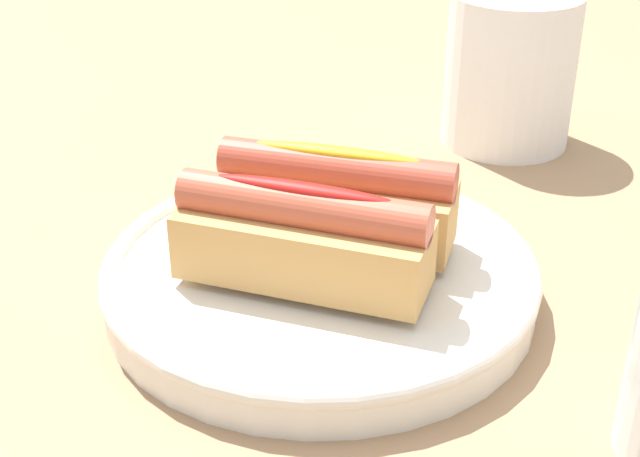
% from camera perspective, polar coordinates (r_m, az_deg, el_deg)
% --- Properties ---
extents(ground_plane, '(2.40, 2.40, 0.00)m').
position_cam_1_polar(ground_plane, '(0.58, -1.70, -4.43)').
color(ground_plane, '#9E7A56').
extents(serving_bowl, '(0.27, 0.27, 0.03)m').
position_cam_1_polar(serving_bowl, '(0.57, 0.00, -2.98)').
color(serving_bowl, silver).
rests_on(serving_bowl, ground_plane).
extents(hotdog_front, '(0.16, 0.09, 0.06)m').
position_cam_1_polar(hotdog_front, '(0.53, -1.10, -0.59)').
color(hotdog_front, tan).
rests_on(hotdog_front, serving_bowl).
extents(hotdog_back, '(0.16, 0.10, 0.06)m').
position_cam_1_polar(hotdog_back, '(0.57, 1.01, 1.92)').
color(hotdog_back, tan).
rests_on(hotdog_back, serving_bowl).
extents(paper_towel_roll, '(0.11, 0.11, 0.13)m').
position_cam_1_polar(paper_towel_roll, '(0.80, 11.90, 9.79)').
color(paper_towel_roll, white).
rests_on(paper_towel_roll, ground_plane).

